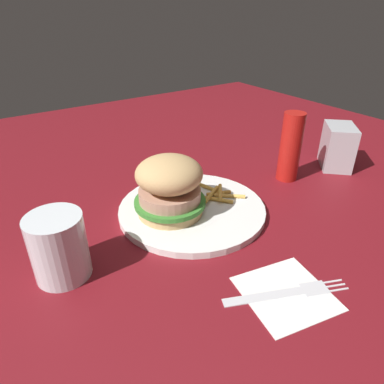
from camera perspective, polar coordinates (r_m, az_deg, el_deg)
name	(u,v)px	position (r m, az deg, el deg)	size (l,w,h in m)	color
ground_plane	(196,206)	(0.65, 0.64, -2.28)	(1.60, 1.60, 0.00)	maroon
plate	(192,209)	(0.63, 0.00, -2.86)	(0.26, 0.26, 0.01)	white
sandwich	(169,186)	(0.59, -3.74, 1.00)	(0.12, 0.12, 0.10)	tan
fries_pile	(218,194)	(0.66, 4.31, -0.33)	(0.09, 0.08, 0.01)	#E5B251
napkin	(286,293)	(0.49, 15.26, -15.81)	(0.11, 0.11, 0.00)	white
fork	(287,292)	(0.49, 15.47, -15.57)	(0.08, 0.17, 0.00)	silver
drink_glass	(60,250)	(0.51, -21.04, -8.91)	(0.08, 0.08, 0.10)	silver
napkin_dispenser	(338,147)	(0.85, 22.90, 6.93)	(0.09, 0.06, 0.10)	#B7BABF
ketchup_bottle	(290,147)	(0.75, 15.95, 7.16)	(0.04, 0.04, 0.14)	#B21914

